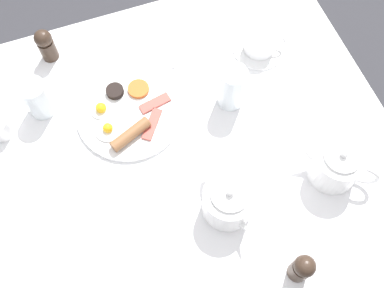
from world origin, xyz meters
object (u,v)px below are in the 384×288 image
(fork_by_plate, at_px, (191,49))
(teapot_near, at_px, (337,165))
(salt_grinder, at_px, (46,44))
(breakfast_plate, at_px, (128,114))
(water_glass_short, at_px, (37,98))
(pepper_grinder, at_px, (302,268))
(teacup_with_saucer_left, at_px, (260,43))
(teapot_far, at_px, (228,201))
(water_glass_tall, at_px, (232,87))

(fork_by_plate, bearing_deg, teapot_near, -157.20)
(salt_grinder, distance_m, fork_by_plate, 0.41)
(breakfast_plate, xyz_separation_m, water_glass_short, (0.10, 0.21, 0.05))
(water_glass_short, bearing_deg, teapot_near, -123.80)
(pepper_grinder, relative_size, fork_by_plate, 0.69)
(breakfast_plate, height_order, teacup_with_saucer_left, teacup_with_saucer_left)
(water_glass_short, bearing_deg, teacup_with_saucer_left, -91.72)
(teapot_near, distance_m, teapot_far, 0.28)
(breakfast_plate, distance_m, fork_by_plate, 0.28)
(teapot_near, distance_m, salt_grinder, 0.84)
(water_glass_tall, bearing_deg, teapot_far, 156.31)
(water_glass_tall, height_order, pepper_grinder, water_glass_tall)
(teapot_near, height_order, pepper_grinder, teapot_near)
(teapot_far, relative_size, salt_grinder, 2.00)
(teapot_near, xyz_separation_m, water_glass_tall, (0.29, 0.16, 0.01))
(water_glass_short, height_order, salt_grinder, water_glass_short)
(teapot_far, bearing_deg, fork_by_plate, 161.08)
(salt_grinder, relative_size, fork_by_plate, 0.69)
(pepper_grinder, bearing_deg, teapot_far, 25.53)
(salt_grinder, bearing_deg, water_glass_tall, -125.99)
(teapot_far, relative_size, water_glass_short, 1.87)
(teapot_far, xyz_separation_m, water_glass_short, (0.43, 0.36, 0.00))
(water_glass_tall, xyz_separation_m, fork_by_plate, (0.20, 0.04, -0.06))
(breakfast_plate, xyz_separation_m, teacup_with_saucer_left, (0.08, -0.42, 0.02))
(water_glass_short, xyz_separation_m, fork_by_plate, (0.05, -0.45, -0.05))
(teapot_far, bearing_deg, breakfast_plate, -164.30)
(breakfast_plate, height_order, pepper_grinder, pepper_grinder)
(water_glass_short, xyz_separation_m, salt_grinder, (0.16, -0.06, -0.00))
(teapot_far, xyz_separation_m, water_glass_tall, (0.28, -0.12, 0.01))
(breakfast_plate, distance_m, water_glass_short, 0.24)
(teapot_near, height_order, fork_by_plate, teapot_near)
(teacup_with_saucer_left, distance_m, salt_grinder, 0.60)
(breakfast_plate, bearing_deg, fork_by_plate, -57.61)
(fork_by_plate, bearing_deg, pepper_grinder, -178.76)
(teapot_far, distance_m, salt_grinder, 0.67)
(water_glass_tall, relative_size, salt_grinder, 1.26)
(breakfast_plate, distance_m, water_glass_tall, 0.29)
(water_glass_tall, xyz_separation_m, water_glass_short, (0.15, 0.49, -0.01))
(water_glass_tall, distance_m, fork_by_plate, 0.21)
(teapot_near, height_order, water_glass_tall, water_glass_tall)
(water_glass_tall, bearing_deg, pepper_grinder, 176.75)
(fork_by_plate, bearing_deg, breakfast_plate, 122.39)
(teapot_near, height_order, salt_grinder, teapot_near)
(pepper_grinder, height_order, fork_by_plate, pepper_grinder)
(breakfast_plate, distance_m, teapot_far, 0.36)
(teacup_with_saucer_left, bearing_deg, teapot_far, 147.03)
(breakfast_plate, height_order, fork_by_plate, breakfast_plate)
(teapot_near, xyz_separation_m, water_glass_short, (0.43, 0.65, 0.00))
(teapot_near, xyz_separation_m, pepper_grinder, (-0.19, 0.19, 0.00))
(teacup_with_saucer_left, bearing_deg, teapot_near, -177.41)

